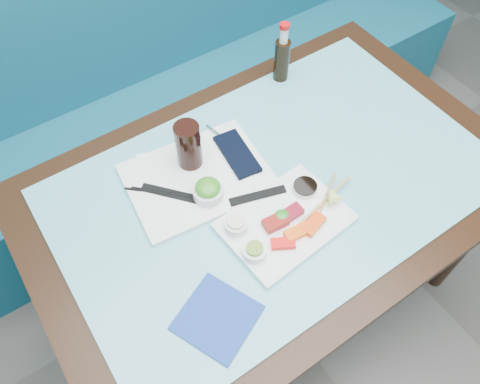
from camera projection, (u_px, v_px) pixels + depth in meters
booth_bench at (156, 105)px, 2.04m from camera, size 3.00×0.56×1.17m
dining_table at (274, 200)px, 1.40m from camera, size 1.40×0.90×0.75m
glass_top at (275, 183)px, 1.33m from camera, size 1.22×0.76×0.01m
sashimi_plate at (285, 222)px, 1.24m from camera, size 0.34×0.26×0.02m
salmon_left at (283, 244)px, 1.19m from camera, size 0.07×0.06×0.01m
salmon_mid at (297, 232)px, 1.21m from camera, size 0.07×0.04×0.02m
salmon_right at (314, 224)px, 1.22m from camera, size 0.08×0.05×0.02m
tuna_left at (275, 222)px, 1.22m from camera, size 0.07×0.05×0.02m
tuna_right at (292, 213)px, 1.24m from camera, size 0.06×0.04×0.02m
seaweed_garnish at (282, 216)px, 1.23m from camera, size 0.05×0.05×0.02m
ramekin_wasabi at (255, 252)px, 1.17m from camera, size 0.08×0.08×0.03m
wasabi_fill at (255, 248)px, 1.16m from camera, size 0.05×0.05×0.01m
ramekin_ginger at (236, 225)px, 1.22m from camera, size 0.07×0.07×0.03m
ginger_fill at (236, 221)px, 1.20m from camera, size 0.05×0.05×0.01m
soy_dish at (305, 188)px, 1.29m from camera, size 0.08×0.08×0.01m
soy_fill at (305, 186)px, 1.28m from camera, size 0.07×0.07×0.01m
lemon_wedge at (336, 198)px, 1.25m from camera, size 0.06×0.06×0.05m
chopstick_sleeve at (258, 195)px, 1.28m from camera, size 0.16×0.07×0.00m
wooden_chopstick_a at (321, 204)px, 1.26m from camera, size 0.25×0.06×0.01m
wooden_chopstick_b at (324, 202)px, 1.27m from camera, size 0.18×0.12×0.01m
serving_tray at (198, 178)px, 1.33m from camera, size 0.42×0.34×0.01m
paper_placemat at (198, 176)px, 1.32m from camera, size 0.39×0.34×0.00m
seaweed_bowl at (208, 192)px, 1.27m from camera, size 0.11×0.11×0.03m
seaweed_salad at (208, 187)px, 1.25m from camera, size 0.09×0.09×0.03m
cola_glass at (188, 145)px, 1.29m from camera, size 0.09×0.09×0.15m
navy_pouch at (237, 154)px, 1.36m from camera, size 0.10×0.18×0.01m
fork at (216, 133)px, 1.41m from camera, size 0.03×0.08×0.01m
black_chopstick_a at (169, 194)px, 1.29m from camera, size 0.19×0.18×0.01m
black_chopstick_b at (171, 193)px, 1.29m from camera, size 0.17×0.16×0.01m
tray_sleeve at (170, 193)px, 1.29m from camera, size 0.13×0.14×0.00m
cola_bottle_body at (282, 60)px, 1.52m from camera, size 0.05×0.05×0.14m
cola_bottle_neck at (284, 35)px, 1.44m from camera, size 0.03×0.03×0.05m
cola_bottle_cap at (285, 26)px, 1.41m from camera, size 0.04×0.04×0.01m
blue_napkin at (217, 318)px, 1.10m from camera, size 0.22×0.22×0.01m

